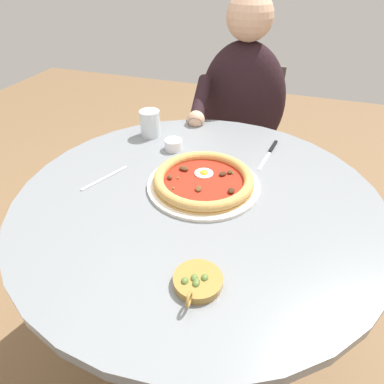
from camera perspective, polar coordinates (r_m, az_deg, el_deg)
The scene contains 10 objects.
ground_plane at distance 1.53m, azimuth 0.74°, elevation -23.27°, with size 6.00×6.00×0.02m, color brown.
dining_table at distance 1.05m, azimuth 1.00°, elevation -6.21°, with size 1.05×1.05×0.73m.
pizza_on_plate at distance 1.00m, azimuth 2.00°, elevation 1.95°, with size 0.34×0.34×0.04m.
water_glass at distance 1.29m, azimuth -7.09°, elevation 11.21°, with size 0.07×0.07×0.10m.
steak_knife at distance 1.21m, azimuth 13.18°, elevation 6.87°, with size 0.21×0.04×0.01m.
ramekin_capers at distance 1.19m, azimuth -3.18°, elevation 8.10°, with size 0.06×0.06×0.04m.
olive_pan at distance 0.73m, azimuth 0.93°, elevation -14.90°, with size 0.13×0.11×0.04m.
fork_utensil at distance 1.07m, azimuth -14.54°, elevation 2.33°, with size 0.16×0.07×0.00m.
diner_person at distance 1.72m, azimuth 7.87°, elevation 9.01°, with size 0.50×0.40×1.18m.
cafe_chair_diner at distance 1.85m, azimuth 8.59°, elevation 10.07°, with size 0.40×0.40×0.83m.
Camera 1 is at (-0.74, -0.23, 1.31)m, focal length 31.45 mm.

